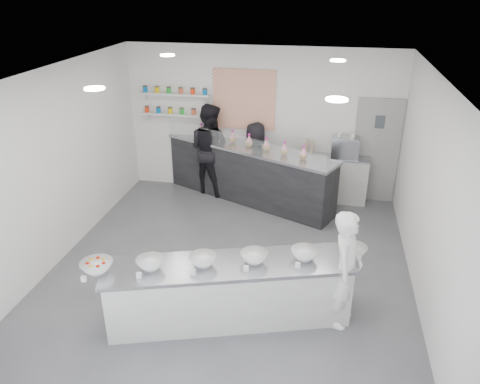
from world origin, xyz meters
name	(u,v)px	position (x,y,z in m)	size (l,w,h in m)	color
floor	(231,267)	(0.00, 0.00, 0.00)	(6.00, 6.00, 0.00)	#515156
ceiling	(229,75)	(0.00, 0.00, 3.00)	(6.00, 6.00, 0.00)	white
back_wall	(261,122)	(0.00, 3.00, 1.50)	(5.50, 5.50, 0.00)	white
left_wall	(57,167)	(-2.75, 0.00, 1.50)	(6.00, 6.00, 0.00)	white
right_wall	(430,195)	(2.75, 0.00, 1.50)	(6.00, 6.00, 0.00)	white
back_door	(376,151)	(2.30, 2.97, 1.05)	(0.88, 0.04, 2.10)	gray
pattern_panel	(244,100)	(-0.35, 2.98, 1.95)	(1.25, 0.03, 1.20)	orange
jar_shelf_lower	(176,114)	(-1.75, 2.90, 1.60)	(1.45, 0.22, 0.04)	silver
jar_shelf_upper	(175,94)	(-1.75, 2.90, 2.02)	(1.45, 0.22, 0.04)	silver
preserve_jars	(175,101)	(-1.75, 2.88, 1.88)	(1.45, 0.10, 0.56)	#F6320D
downlight_0	(95,88)	(-1.40, -1.00, 2.98)	(0.24, 0.24, 0.02)	white
downlight_1	(337,99)	(1.40, -1.00, 2.98)	(0.24, 0.24, 0.02)	white
downlight_2	(167,55)	(-1.40, 1.60, 2.98)	(0.24, 0.24, 0.02)	white
downlight_3	(338,60)	(1.40, 1.60, 2.98)	(0.24, 0.24, 0.02)	white
prep_counter	(229,292)	(0.24, -1.19, 0.43)	(3.19, 0.72, 0.87)	#B6B6B1
back_bar	(249,174)	(-0.16, 2.49, 0.57)	(3.67, 0.67, 1.14)	black
sneeze_guard	(239,144)	(-0.29, 2.20, 1.29)	(3.62, 0.02, 0.31)	white
espresso_ledge	(335,179)	(1.55, 2.78, 0.47)	(1.28, 0.41, 0.95)	#B6B6B1
espresso_machine	(345,148)	(1.69, 2.78, 1.14)	(0.52, 0.36, 0.40)	#93969E
cup_stacks	(309,147)	(1.00, 2.78, 1.11)	(0.24, 0.24, 0.32)	beige
prep_bowls	(229,259)	(0.24, -1.19, 0.94)	(3.60, 0.45, 0.14)	white
label_cards	(208,282)	(0.09, -1.67, 0.90)	(3.31, 0.04, 0.07)	white
cookie_bags	(249,140)	(-0.16, 2.49, 1.27)	(2.55, 0.15, 0.27)	pink
woman_prep	(346,269)	(1.70, -0.94, 0.81)	(0.59, 0.39, 1.62)	white
staff_left	(210,149)	(-1.02, 2.74, 0.95)	(0.92, 0.72, 1.90)	black
staff_right	(255,160)	(-0.07, 2.74, 0.78)	(0.76, 0.50, 1.56)	black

